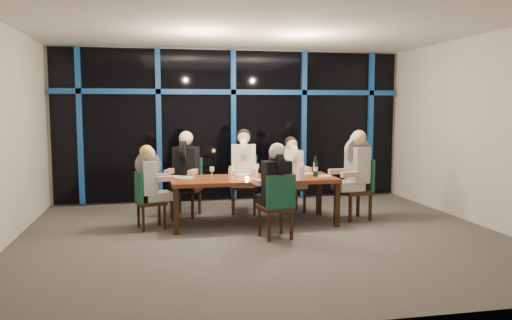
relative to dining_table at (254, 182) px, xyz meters
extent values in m
plane|color=#57514D|center=(0.00, -0.80, -0.68)|extent=(7.00, 7.00, 0.00)
cube|color=silver|center=(0.00, 2.20, 0.82)|extent=(7.00, 0.04, 3.00)
cube|color=silver|center=(0.00, -3.80, 0.82)|extent=(7.00, 0.04, 3.00)
cube|color=silver|center=(3.50, -0.80, 0.82)|extent=(0.04, 6.00, 3.00)
cube|color=white|center=(0.00, -0.80, 2.32)|extent=(7.00, 6.00, 0.04)
cube|color=black|center=(0.00, 2.14, 0.82)|extent=(6.86, 0.04, 2.94)
cube|color=#124193|center=(-2.90, 2.09, 0.82)|extent=(0.10, 0.10, 2.94)
cube|color=#124193|center=(-1.45, 2.09, 0.82)|extent=(0.10, 0.10, 2.94)
cube|color=#124193|center=(0.00, 2.09, 0.82)|extent=(0.10, 0.10, 2.94)
cube|color=#124193|center=(1.45, 2.09, 0.82)|extent=(0.10, 0.10, 2.94)
cube|color=#124193|center=(2.90, 2.09, 0.82)|extent=(0.10, 0.10, 2.94)
cube|color=#124193|center=(0.00, 2.09, 1.48)|extent=(6.86, 0.10, 0.10)
cube|color=#FF2D14|center=(1.10, 2.45, 1.47)|extent=(0.60, 0.05, 0.35)
cube|color=brown|center=(0.00, 0.00, 0.04)|extent=(2.60, 1.00, 0.06)
cube|color=black|center=(-1.24, -0.44, -0.34)|extent=(0.08, 0.08, 0.69)
cube|color=black|center=(1.24, -0.44, -0.34)|extent=(0.08, 0.08, 0.69)
cube|color=black|center=(-1.24, 0.44, -0.34)|extent=(0.08, 0.08, 0.69)
cube|color=black|center=(1.24, 0.44, -0.34)|extent=(0.08, 0.08, 0.69)
cube|color=#321810|center=(-1.03, 0.80, -0.22)|extent=(0.61, 0.61, 0.06)
cube|color=#1B583B|center=(-0.95, 0.99, 0.05)|extent=(0.44, 0.23, 0.51)
cube|color=#321810|center=(-1.27, 0.71, -0.47)|extent=(0.05, 0.05, 0.43)
cube|color=#321810|center=(-0.93, 0.56, -0.47)|extent=(0.05, 0.05, 0.43)
cube|color=#321810|center=(-1.12, 1.04, -0.47)|extent=(0.05, 0.05, 0.43)
cube|color=#321810|center=(-0.79, 0.90, -0.47)|extent=(0.05, 0.05, 0.43)
cube|color=#321810|center=(-0.01, 0.86, -0.21)|extent=(0.55, 0.55, 0.06)
cube|color=#1B583B|center=(0.03, 1.06, 0.07)|extent=(0.47, 0.14, 0.52)
cube|color=#321810|center=(-0.23, 0.71, -0.46)|extent=(0.05, 0.05, 0.44)
cube|color=#321810|center=(0.14, 0.64, -0.46)|extent=(0.05, 0.05, 0.44)
cube|color=#321810|center=(-0.15, 1.08, -0.46)|extent=(0.05, 0.05, 0.44)
cube|color=#321810|center=(0.21, 1.01, -0.46)|extent=(0.05, 0.05, 0.44)
cube|color=#321810|center=(0.85, 0.78, -0.26)|extent=(0.49, 0.49, 0.06)
cube|color=#1B583B|center=(0.82, 0.97, 0.00)|extent=(0.43, 0.11, 0.47)
cube|color=#321810|center=(0.70, 0.58, -0.48)|extent=(0.04, 0.04, 0.40)
cube|color=#321810|center=(1.04, 0.64, -0.48)|extent=(0.04, 0.04, 0.40)
cube|color=#321810|center=(0.65, 0.92, -0.48)|extent=(0.04, 0.04, 0.40)
cube|color=#321810|center=(0.99, 0.97, -0.48)|extent=(0.04, 0.04, 0.40)
cube|color=#321810|center=(-1.60, -0.01, -0.27)|extent=(0.50, 0.50, 0.05)
cube|color=#1B583B|center=(-1.78, -0.05, -0.03)|extent=(0.14, 0.41, 0.45)
cube|color=#321810|center=(-1.40, -0.12, -0.49)|extent=(0.04, 0.04, 0.38)
cube|color=#321810|center=(-1.48, 0.19, -0.49)|extent=(0.04, 0.04, 0.38)
cube|color=#321810|center=(-1.72, -0.20, -0.49)|extent=(0.04, 0.04, 0.38)
cube|color=#321810|center=(-1.80, 0.11, -0.49)|extent=(0.04, 0.04, 0.38)
cube|color=#321810|center=(1.70, -0.02, -0.21)|extent=(0.54, 0.54, 0.06)
cube|color=#1B583B|center=(1.91, 0.01, 0.07)|extent=(0.12, 0.47, 0.52)
cube|color=#321810|center=(1.49, 0.14, -0.46)|extent=(0.05, 0.05, 0.44)
cube|color=#321810|center=(1.54, -0.24, -0.46)|extent=(0.05, 0.05, 0.44)
cube|color=#321810|center=(1.86, 0.19, -0.46)|extent=(0.05, 0.05, 0.44)
cube|color=#321810|center=(1.92, -0.18, -0.46)|extent=(0.05, 0.05, 0.44)
cube|color=#321810|center=(0.14, -0.91, -0.25)|extent=(0.50, 0.50, 0.06)
cube|color=#1B583B|center=(0.17, -1.10, 0.01)|extent=(0.43, 0.13, 0.48)
cube|color=#321810|center=(0.28, -0.71, -0.48)|extent=(0.04, 0.04, 0.40)
cube|color=#321810|center=(-0.06, -0.77, -0.48)|extent=(0.04, 0.04, 0.40)
cube|color=#321810|center=(0.34, -1.05, -0.48)|extent=(0.04, 0.04, 0.40)
cube|color=#321810|center=(0.00, -1.11, -0.48)|extent=(0.04, 0.04, 0.40)
cube|color=black|center=(-1.08, 0.69, -0.12)|extent=(0.51, 0.54, 0.14)
cube|color=black|center=(-1.01, 0.84, 0.22)|extent=(0.47, 0.39, 0.57)
cylinder|color=black|center=(-1.01, 0.84, 0.44)|extent=(0.26, 0.44, 0.43)
sphere|color=tan|center=(-1.02, 0.82, 0.63)|extent=(0.21, 0.21, 0.21)
sphere|color=silver|center=(-1.00, 0.86, 0.66)|extent=(0.24, 0.24, 0.24)
cube|color=tan|center=(-1.30, 0.69, 0.11)|extent=(0.20, 0.31, 0.08)
cube|color=tan|center=(-0.92, 0.53, 0.11)|extent=(0.20, 0.31, 0.08)
cube|color=white|center=(-0.03, 0.74, -0.11)|extent=(0.45, 0.50, 0.15)
cube|color=white|center=(0.00, 0.90, 0.24)|extent=(0.46, 0.33, 0.58)
cylinder|color=white|center=(0.00, 0.90, 0.46)|extent=(0.19, 0.45, 0.44)
sphere|color=tan|center=(0.00, 0.88, 0.65)|extent=(0.22, 0.22, 0.22)
sphere|color=black|center=(0.01, 0.92, 0.68)|extent=(0.24, 0.24, 0.24)
cube|color=tan|center=(-0.25, 0.70, 0.11)|extent=(0.14, 0.32, 0.08)
cube|color=tan|center=(0.16, 0.61, 0.11)|extent=(0.14, 0.32, 0.08)
cube|color=white|center=(0.86, 0.67, -0.16)|extent=(0.40, 0.45, 0.13)
cube|color=white|center=(0.84, 0.82, 0.15)|extent=(0.41, 0.28, 0.53)
cylinder|color=white|center=(0.84, 0.82, 0.36)|extent=(0.16, 0.41, 0.40)
sphere|color=tan|center=(0.84, 0.80, 0.53)|extent=(0.20, 0.20, 0.20)
sphere|color=black|center=(0.84, 0.83, 0.56)|extent=(0.22, 0.22, 0.22)
cube|color=tan|center=(0.69, 0.56, 0.11)|extent=(0.12, 0.29, 0.08)
cube|color=tan|center=(1.06, 0.62, 0.11)|extent=(0.12, 0.29, 0.08)
cube|color=black|center=(-1.50, 0.02, -0.18)|extent=(0.45, 0.41, 0.13)
cube|color=black|center=(-1.64, -0.01, 0.12)|extent=(0.30, 0.41, 0.51)
cylinder|color=black|center=(-1.64, -0.01, 0.32)|extent=(0.39, 0.18, 0.38)
sphere|color=tan|center=(-1.62, -0.01, 0.48)|extent=(0.19, 0.19, 0.19)
sphere|color=tan|center=(-1.65, -0.02, 0.51)|extent=(0.21, 0.21, 0.21)
cube|color=tan|center=(-1.38, -0.14, 0.10)|extent=(0.28, 0.14, 0.07)
cube|color=tan|center=(-1.47, 0.21, 0.10)|extent=(0.28, 0.14, 0.07)
cube|color=black|center=(1.58, -0.04, -0.11)|extent=(0.49, 0.44, 0.15)
cube|color=black|center=(1.74, -0.02, 0.24)|extent=(0.31, 0.45, 0.59)
cylinder|color=black|center=(1.74, -0.02, 0.47)|extent=(0.45, 0.17, 0.44)
sphere|color=tan|center=(1.72, -0.02, 0.66)|extent=(0.22, 0.22, 0.22)
sphere|color=tan|center=(1.76, -0.01, 0.69)|extent=(0.24, 0.24, 0.24)
cube|color=tan|center=(1.46, 0.15, 0.11)|extent=(0.32, 0.13, 0.08)
cube|color=tan|center=(1.53, -0.26, 0.11)|extent=(0.32, 0.13, 0.08)
cube|color=black|center=(0.12, -0.79, -0.16)|extent=(0.41, 0.46, 0.13)
cube|color=black|center=(0.15, -0.95, 0.16)|extent=(0.42, 0.30, 0.54)
cylinder|color=black|center=(0.15, -0.95, 0.37)|extent=(0.17, 0.41, 0.40)
sphere|color=tan|center=(0.14, -0.93, 0.54)|extent=(0.20, 0.20, 0.20)
sphere|color=silver|center=(0.15, -0.96, 0.57)|extent=(0.22, 0.22, 0.22)
cube|color=tan|center=(0.29, -0.68, 0.11)|extent=(0.13, 0.30, 0.08)
cube|color=tan|center=(-0.09, -0.75, 0.11)|extent=(0.13, 0.30, 0.08)
cylinder|color=white|center=(-1.25, 0.29, 0.08)|extent=(0.24, 0.24, 0.01)
cylinder|color=white|center=(-0.12, 0.31, 0.08)|extent=(0.24, 0.24, 0.01)
cylinder|color=white|center=(0.94, 0.23, 0.08)|extent=(0.24, 0.24, 0.01)
cylinder|color=white|center=(-1.06, 0.13, 0.08)|extent=(0.24, 0.24, 0.01)
cylinder|color=white|center=(1.15, -0.11, 0.08)|extent=(0.24, 0.24, 0.01)
cylinder|color=white|center=(0.04, -0.36, 0.08)|extent=(0.24, 0.24, 0.01)
cylinder|color=black|center=(1.00, -0.07, 0.19)|extent=(0.07, 0.07, 0.24)
cylinder|color=black|center=(1.00, -0.07, 0.36)|extent=(0.03, 0.03, 0.09)
cylinder|color=silver|center=(1.00, -0.07, 0.19)|extent=(0.08, 0.08, 0.07)
cylinder|color=silver|center=(0.70, -0.24, 0.16)|extent=(0.10, 0.10, 0.18)
cylinder|color=silver|center=(0.75, -0.24, 0.18)|extent=(0.01, 0.01, 0.13)
cylinder|color=#F9A94A|center=(-0.13, -0.14, 0.08)|extent=(0.06, 0.06, 0.03)
cylinder|color=silver|center=(-0.36, 0.00, 0.07)|extent=(0.07, 0.07, 0.01)
cylinder|color=silver|center=(-0.36, 0.00, 0.13)|extent=(0.01, 0.01, 0.11)
cylinder|color=silver|center=(-0.36, 0.00, 0.22)|extent=(0.07, 0.07, 0.08)
cylinder|color=white|center=(0.09, 0.19, 0.07)|extent=(0.07, 0.07, 0.01)
cylinder|color=white|center=(0.09, 0.19, 0.13)|extent=(0.01, 0.01, 0.11)
cylinder|color=white|center=(0.09, 0.19, 0.22)|extent=(0.08, 0.08, 0.08)
cylinder|color=silver|center=(0.38, -0.01, 0.07)|extent=(0.06, 0.06, 0.01)
cylinder|color=silver|center=(0.38, -0.01, 0.12)|extent=(0.01, 0.01, 0.10)
cylinder|color=silver|center=(0.38, -0.01, 0.21)|extent=(0.07, 0.07, 0.07)
cylinder|color=silver|center=(-0.66, 0.06, 0.07)|extent=(0.07, 0.07, 0.01)
cylinder|color=silver|center=(-0.66, 0.06, 0.13)|extent=(0.01, 0.01, 0.10)
cylinder|color=silver|center=(-0.66, 0.06, 0.21)|extent=(0.07, 0.07, 0.07)
cylinder|color=silver|center=(0.85, 0.10, 0.07)|extent=(0.06, 0.06, 0.01)
cylinder|color=silver|center=(0.85, 0.10, 0.12)|extent=(0.01, 0.01, 0.10)
cylinder|color=silver|center=(0.85, 0.10, 0.21)|extent=(0.07, 0.07, 0.07)
camera|label=1|loc=(-1.50, -7.70, 1.17)|focal=35.00mm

